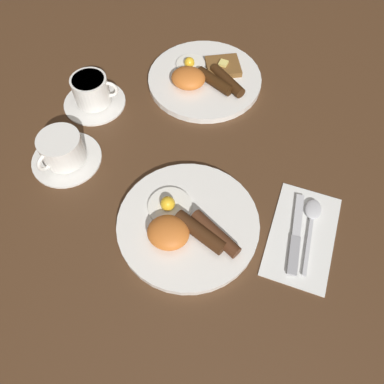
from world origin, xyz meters
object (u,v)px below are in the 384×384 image
object	(u,v)px
teacup_near	(63,151)
knife	(296,237)
breakfast_plate_near	(187,225)
spoon	(312,217)
breakfast_plate_far	(204,78)
teacup_far	(92,93)

from	to	relation	value
teacup_near	knife	world-z (taller)	teacup_near
breakfast_plate_near	spoon	size ratio (longest dim) A/B	1.69
teacup_near	spoon	xyz separation A→B (m)	(0.51, 0.00, -0.02)
teacup_near	breakfast_plate_far	bearing A→B (deg)	54.57
spoon	knife	bearing A→B (deg)	154.09
breakfast_plate_near	spoon	distance (m)	0.24
breakfast_plate_far	knife	xyz separation A→B (m)	(0.27, -0.35, -0.01)
knife	spoon	xyz separation A→B (m)	(0.02, 0.05, 0.00)
teacup_far	breakfast_plate_far	bearing A→B (deg)	31.34
breakfast_plate_near	teacup_near	world-z (taller)	teacup_near
breakfast_plate_far	knife	distance (m)	0.44
breakfast_plate_far	teacup_near	world-z (taller)	teacup_near
teacup_far	knife	size ratio (longest dim) A/B	0.85
breakfast_plate_near	teacup_near	size ratio (longest dim) A/B	1.83
teacup_far	breakfast_plate_near	bearing A→B (deg)	-40.13
knife	spoon	bearing A→B (deg)	-28.18
teacup_far	knife	bearing A→B (deg)	-23.53
breakfast_plate_far	teacup_near	bearing A→B (deg)	-125.43
teacup_far	spoon	size ratio (longest dim) A/B	0.90
teacup_near	knife	distance (m)	0.49
breakfast_plate_far	teacup_far	bearing A→B (deg)	-148.66
breakfast_plate_far	knife	size ratio (longest dim) A/B	1.63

